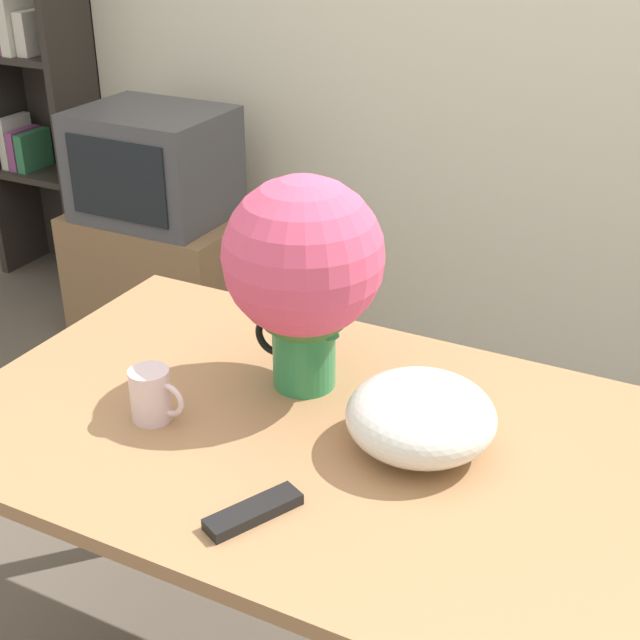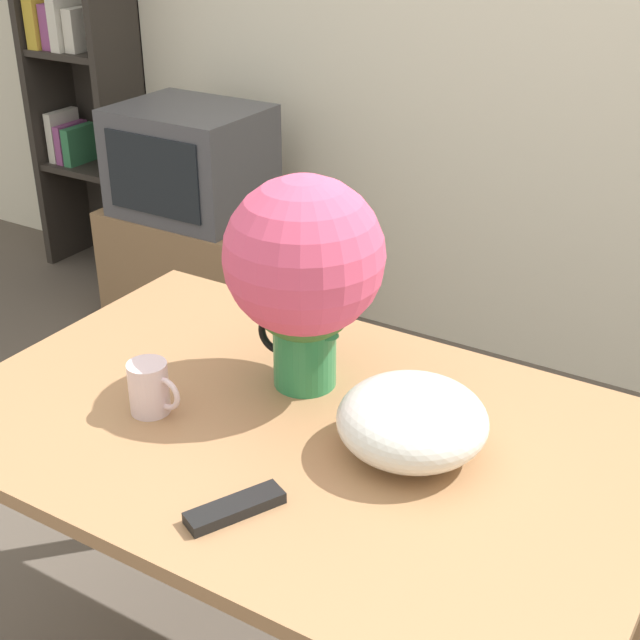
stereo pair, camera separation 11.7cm
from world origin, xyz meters
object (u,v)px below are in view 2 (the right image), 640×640
coffee_mug (150,388)px  white_bowl (412,420)px  flower_vase (304,269)px  tv_set (191,161)px

coffee_mug → white_bowl: (0.48, 0.14, 0.01)m
flower_vase → white_bowl: (0.29, -0.10, -0.18)m
white_bowl → tv_set: tv_set is taller
white_bowl → tv_set: 2.05m
flower_vase → tv_set: flower_vase is taller
flower_vase → coffee_mug: 0.37m
coffee_mug → tv_set: size_ratio=0.21×
white_bowl → tv_set: (-1.57, 1.32, -0.13)m
white_bowl → flower_vase: bearing=160.5°
flower_vase → white_bowl: size_ratio=1.62×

